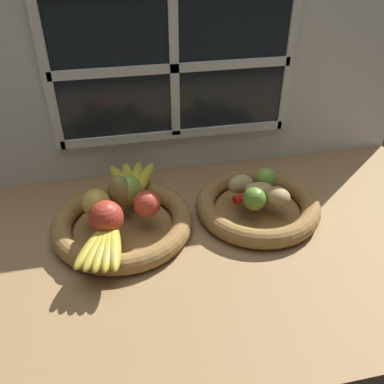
{
  "coord_description": "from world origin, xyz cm",
  "views": [
    {
      "loc": [
        -17.01,
        -76.01,
        64.05
      ],
      "look_at": [
        -0.57,
        2.31,
        8.82
      ],
      "focal_mm": 37.77,
      "sensor_mm": 36.0,
      "label": 1
    }
  ],
  "objects": [
    {
      "name": "pear_brown",
      "position": [
        -17.65,
        5.95,
        9.07
      ],
      "size": [
        7.57,
        8.01,
        8.5
      ],
      "primitive_type": "ellipsoid",
      "rotation": [
        0.0,
        0.0,
        2.02
      ],
      "color": "olive",
      "rests_on": "fruit_bowl_left"
    },
    {
      "name": "potato_oblong",
      "position": [
        12.71,
        5.38,
        7.3
      ],
      "size": [
        7.76,
        6.03,
        4.97
      ],
      "primitive_type": "ellipsoid",
      "rotation": [
        0.0,
        0.0,
        3.37
      ],
      "color": "tan",
      "rests_on": "fruit_bowl_right"
    },
    {
      "name": "apple_red_right",
      "position": [
        -11.67,
        0.88,
        8.03
      ],
      "size": [
        6.43,
        6.43,
        6.43
      ],
      "primitive_type": "sphere",
      "color": "#CC422D",
      "rests_on": "fruit_bowl_left"
    },
    {
      "name": "chili_pepper",
      "position": [
        15.45,
        1.98,
        5.96
      ],
      "size": [
        11.86,
        4.93,
        2.29
      ],
      "primitive_type": "cone",
      "rotation": [
        0.0,
        1.57,
        0.23
      ],
      "color": "red",
      "rests_on": "fruit_bowl_right"
    },
    {
      "name": "back_wall",
      "position": [
        0.0,
        29.77,
        27.88
      ],
      "size": [
        140.0,
        4.6,
        55.0
      ],
      "color": "silver",
      "rests_on": "ground_plane"
    },
    {
      "name": "banana_bunch_front",
      "position": [
        -22.04,
        -9.43,
        6.4
      ],
      "size": [
        11.01,
        17.45,
        3.17
      ],
      "color": "gold",
      "rests_on": "fruit_bowl_left"
    },
    {
      "name": "potato_small",
      "position": [
        20.16,
        -1.2,
        7.0
      ],
      "size": [
        8.15,
        8.47,
        4.37
      ],
      "primitive_type": "ellipsoid",
      "rotation": [
        0.0,
        0.0,
        2.08
      ],
      "color": "#A38451",
      "rests_on": "fruit_bowl_right"
    },
    {
      "name": "ground_plane",
      "position": [
        0.0,
        0.0,
        -1.5
      ],
      "size": [
        140.0,
        90.0,
        3.0
      ],
      "primitive_type": "cube",
      "color": "#9E774C"
    },
    {
      "name": "potato_large",
      "position": [
        16.65,
        2.31,
        6.86
      ],
      "size": [
        7.97,
        5.8,
        4.09
      ],
      "primitive_type": "ellipsoid",
      "rotation": [
        0.0,
        0.0,
        2.97
      ],
      "color": "tan",
      "rests_on": "fruit_bowl_right"
    },
    {
      "name": "apple_green_back",
      "position": [
        -15.86,
        7.02,
        8.53
      ],
      "size": [
        7.43,
        7.43,
        7.43
      ],
      "primitive_type": "sphere",
      "color": "#8CAD3D",
      "rests_on": "fruit_bowl_left"
    },
    {
      "name": "lime_near",
      "position": [
        13.82,
        -1.94,
        7.66
      ],
      "size": [
        5.68,
        5.68,
        5.68
      ],
      "primitive_type": "sphere",
      "color": "olive",
      "rests_on": "fruit_bowl_right"
    },
    {
      "name": "apple_golden_left",
      "position": [
        -23.32,
        3.23,
        8.23
      ],
      "size": [
        6.82,
        6.82,
        6.82
      ],
      "primitive_type": "sphere",
      "color": "gold",
      "rests_on": "fruit_bowl_left"
    },
    {
      "name": "lime_far",
      "position": [
        19.96,
        6.56,
        7.51
      ],
      "size": [
        5.38,
        5.38,
        5.38
      ],
      "primitive_type": "sphere",
      "color": "#7AAD3D",
      "rests_on": "fruit_bowl_right"
    },
    {
      "name": "apple_red_front",
      "position": [
        -21.18,
        -3.37,
        8.7
      ],
      "size": [
        7.77,
        7.77,
        7.77
      ],
      "primitive_type": "sphere",
      "color": "#B73828",
      "rests_on": "fruit_bowl_left"
    },
    {
      "name": "fruit_bowl_left",
      "position": [
        -17.79,
        2.31,
        2.23
      ],
      "size": [
        34.07,
        34.07,
        4.82
      ],
      "color": "olive",
      "rests_on": "ground_plane"
    },
    {
      "name": "banana_bunch_back",
      "position": [
        -14.16,
        14.05,
        6.41
      ],
      "size": [
        14.54,
        18.8,
        3.18
      ],
      "color": "yellow",
      "rests_on": "fruit_bowl_left"
    },
    {
      "name": "fruit_bowl_right",
      "position": [
        16.65,
        2.31,
        2.23
      ],
      "size": [
        31.8,
        31.8,
        4.82
      ],
      "color": "olive",
      "rests_on": "ground_plane"
    }
  ]
}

